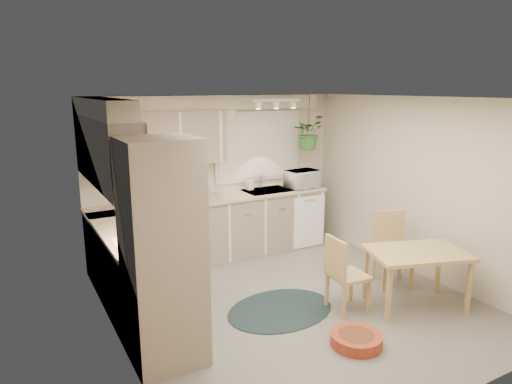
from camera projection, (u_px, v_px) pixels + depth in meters
floor at (292, 302)px, 5.46m from camera, size 4.20×4.20×0.00m
ceiling at (296, 98)px, 4.91m from camera, size 4.20×4.20×0.00m
wall_back at (218, 175)px, 6.97m from camera, size 4.00×0.04×2.40m
wall_front at (452, 268)px, 3.40m from camera, size 4.00×0.04×2.40m
wall_left at (115, 232)px, 4.24m from camera, size 0.04×4.20×2.40m
wall_right at (418, 187)px, 6.14m from camera, size 0.04×4.20×2.40m
base_cab_left at (129, 269)px, 5.29m from camera, size 0.60×1.85×0.90m
base_cab_back at (215, 229)px, 6.79m from camera, size 3.60×0.60×0.90m
counter_left at (128, 231)px, 5.19m from camera, size 0.64×1.89×0.04m
counter_back at (214, 199)px, 6.68m from camera, size 3.64×0.64×0.04m
oven_stack at (163, 254)px, 4.10m from camera, size 0.65×0.65×2.10m
wall_oven_face at (196, 248)px, 4.26m from camera, size 0.02×0.56×0.58m
upper_cab_left at (107, 151)px, 5.03m from camera, size 0.35×2.00×0.75m
upper_cab_back at (155, 139)px, 6.21m from camera, size 2.00×0.35×0.75m
soffit_left at (102, 108)px, 4.91m from camera, size 0.30×2.00×0.20m
soffit_back at (208, 102)px, 6.50m from camera, size 3.60×0.30×0.20m
cooktop at (142, 243)px, 4.70m from camera, size 0.52×0.58×0.02m
range_hood at (138, 201)px, 4.59m from camera, size 0.40×0.60×0.14m
window_blinds at (258, 146)px, 7.19m from camera, size 1.40×0.02×1.00m
window_frame at (258, 146)px, 7.20m from camera, size 1.50×0.02×1.10m
sink at (267, 193)px, 7.12m from camera, size 0.70×0.48×0.10m
dishwasher_front at (309, 222)px, 7.24m from camera, size 0.58×0.02×0.83m
track_light_bar at (276, 100)px, 6.58m from camera, size 0.80×0.04×0.04m
wall_clock at (226, 110)px, 6.80m from camera, size 0.30×0.03×0.30m
dining_table at (415, 279)px, 5.30m from camera, size 1.26×1.03×0.68m
chair_left at (349, 273)px, 5.19m from camera, size 0.45×0.45×0.89m
chair_back at (394, 250)px, 5.87m from camera, size 0.58×0.58×0.94m
braided_rug at (280, 310)px, 5.27m from camera, size 1.40×1.11×0.01m
pet_bed at (356, 340)px, 4.54m from camera, size 0.67×0.67×0.12m
microwave at (302, 177)px, 7.27m from camera, size 0.54×0.34×0.35m
soap_bottle at (249, 187)px, 7.11m from camera, size 0.14×0.23×0.10m
hanging_plant at (308, 136)px, 7.17m from camera, size 0.65×0.68×0.42m
coffee_maker at (147, 195)px, 6.18m from camera, size 0.16×0.20×0.28m
toaster at (183, 195)px, 6.46m from camera, size 0.26×0.15×0.16m
knife_block at (193, 191)px, 6.55m from camera, size 0.11×0.11×0.23m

